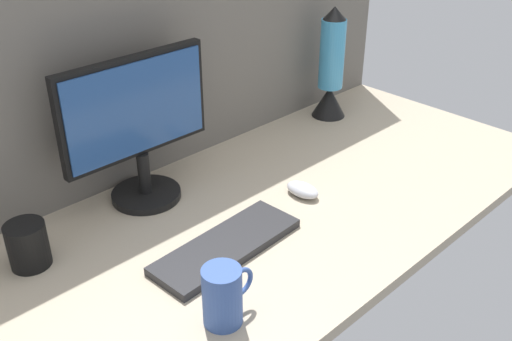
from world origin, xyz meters
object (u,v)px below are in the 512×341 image
Objects in this scene: mug_black_travel at (28,245)px; mouse at (303,190)px; mug_ceramic_blue at (223,295)px; lava_lamp at (331,72)px; monitor at (137,124)px; keyboard at (227,246)px.

mouse is at bearing -19.11° from mug_black_travel.
mug_ceramic_blue is at bearing -66.04° from mug_black_travel.
mug_ceramic_blue is 46.65cm from mug_black_travel.
mug_ceramic_blue is 103.23cm from lava_lamp.
lava_lamp reaches higher than mug_black_travel.
monitor is at bearing 72.51° from mug_ceramic_blue.
keyboard is 3.85× the size of mouse.
mouse is at bearing 24.10° from mug_ceramic_blue.
mug_ceramic_blue reaches higher than keyboard.
mug_ceramic_blue is (-45.42, -20.31, 4.56)cm from mouse.
lava_lamp is (109.37, 6.33, 10.24)cm from mug_black_travel.
monitor is at bearing -179.82° from lava_lamp.
monitor reaches higher than mug_ceramic_blue.
mug_black_travel is 110.03cm from lava_lamp.
monitor reaches higher than lava_lamp.
monitor is at bearing 133.94° from mouse.
lava_lamp is (90.43, 48.94, 9.19)cm from mug_ceramic_blue.
mug_ceramic_blue is at bearing -158.62° from mouse.
lava_lamp reaches higher than keyboard.
lava_lamp is at bearing 20.25° from keyboard.
keyboard is 2.97× the size of mug_ceramic_blue.
keyboard is at bearing -175.68° from mouse.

